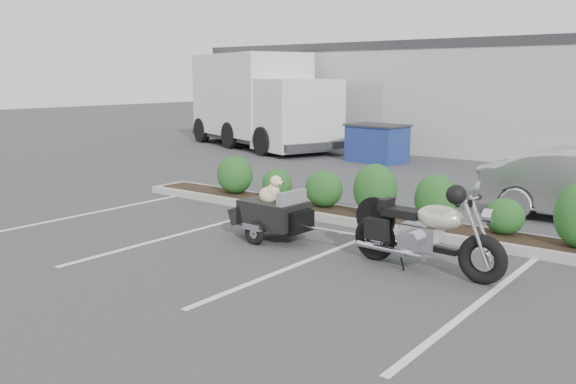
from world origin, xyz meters
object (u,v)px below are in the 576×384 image
Objects in this scene: motorcycle at (425,234)px; pet_trailer at (273,212)px; delivery_truck at (261,103)px; dumpster at (377,143)px.

pet_trailer is at bearing -177.76° from motorcycle.
pet_trailer is (-2.78, 0.02, -0.07)m from motorcycle.
motorcycle is at bearing -20.86° from delivery_truck.
dumpster reaches higher than pet_trailer.
motorcycle is 1.25× the size of pet_trailer.
dumpster is 5.97m from delivery_truck.
dumpster is 0.24× the size of delivery_truck.
motorcycle is 11.42m from dumpster.
dumpster is (-6.21, 9.58, 0.08)m from motorcycle.
motorcycle is 0.29× the size of delivery_truck.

